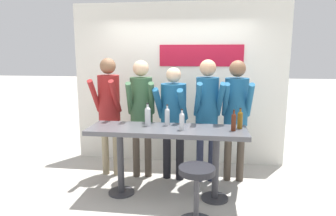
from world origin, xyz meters
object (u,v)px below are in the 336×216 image
Objects in this scene: tasting_table at (167,139)px; person_center_right at (236,107)px; wine_bottle_2 at (182,121)px; wine_bottle_4 at (167,116)px; wine_bottle_3 at (234,121)px; bar_stool at (197,187)px; wine_bottle_0 at (240,119)px; person_center_left at (173,112)px; person_far_left at (109,103)px; wine_bottle_1 at (148,115)px; person_center at (207,106)px; person_left at (141,105)px.

person_center_right is at bearing 34.22° from tasting_table.
wine_bottle_2 is 0.32m from wine_bottle_4.
wine_bottle_2 and wine_bottle_3 have the same top height.
bar_stool is 2.50× the size of wine_bottle_3.
wine_bottle_3 is (-0.09, -0.66, -0.06)m from person_center_right.
person_center_left is at bearing 152.27° from wine_bottle_0.
person_far_left is 0.90m from wine_bottle_1.
person_center is 6.68× the size of wine_bottle_0.
wine_bottle_4 is (-0.87, 0.17, 0.01)m from wine_bottle_3.
tasting_table is at bearing -174.10° from wine_bottle_0.
wine_bottle_0 is at bearing 0.72° from wine_bottle_1.
person_left is 1.41m from person_center_right.
wine_bottle_4 is at bearing 133.78° from wine_bottle_2.
wine_bottle_1 is (-1.21, -0.55, -0.04)m from person_center_right.
wine_bottle_3 is 0.88m from wine_bottle_4.
wine_bottle_0 is at bearing 13.92° from wine_bottle_2.
person_center_right is (0.52, 1.27, 0.69)m from bar_stool.
tasting_table is 7.57× the size of wine_bottle_2.
wine_bottle_2 is (-0.73, -0.72, -0.06)m from person_center_right.
person_center_right reaches higher than wine_bottle_4.
person_left reaches higher than wine_bottle_4.
person_center_left is (-0.41, 1.22, 0.60)m from bar_stool.
wine_bottle_1 is (-0.27, 0.08, 0.30)m from tasting_table.
person_center_right is 0.67m from wine_bottle_3.
tasting_table is at bearing 156.89° from wine_bottle_2.
bar_stool is 0.37× the size of person_far_left.
wine_bottle_0 is at bearing 54.05° from wine_bottle_3.
person_far_left reaches higher than person_center_left.
person_far_left reaches higher than person_center_right.
person_center_right is at bearing 0.74° from person_center.
person_far_left reaches higher than tasting_table.
person_center reaches higher than wine_bottle_0.
person_center_right is at bearing 1.10° from person_far_left.
wine_bottle_3 is (1.12, -0.11, -0.02)m from wine_bottle_1.
wine_bottle_2 is at bearing -19.48° from wine_bottle_1.
person_far_left is at bearing 154.02° from wine_bottle_4.
wine_bottle_4 is at bearing 177.31° from wine_bottle_0.
wine_bottle_4 is (-0.53, -0.42, -0.07)m from person_center.
wine_bottle_4 is (-0.03, -0.44, 0.03)m from person_center_left.
person_center_left reaches higher than wine_bottle_4.
wine_bottle_1 is (0.72, -0.54, -0.07)m from person_far_left.
wine_bottle_3 is (0.85, -0.03, 0.28)m from tasting_table.
person_center_left is at bearing 108.40° from bar_stool.
wine_bottle_2 is at bearing -46.22° from wine_bottle_4.
person_left reaches higher than tasting_table.
person_far_left reaches higher than wine_bottle_1.
tasting_table is at bearing -146.11° from person_center_right.
wine_bottle_1 is (-0.69, 0.72, 0.64)m from bar_stool.
person_center_right reaches higher than tasting_table.
wine_bottle_1 is at bearing 174.43° from wine_bottle_3.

